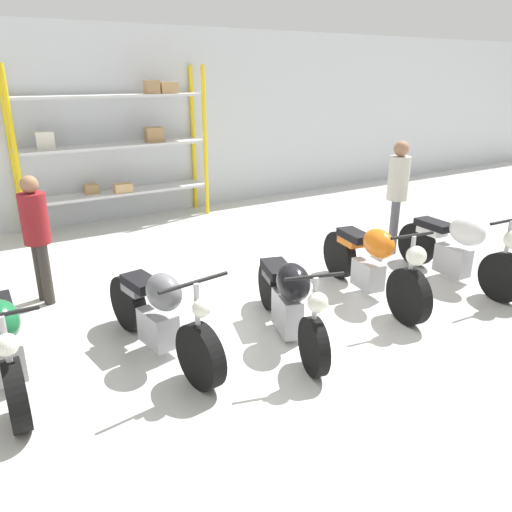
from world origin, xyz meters
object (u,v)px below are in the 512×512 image
Objects in this scene: person_browsing at (398,188)px; motorcycle_grey at (160,315)px; shelving_rack at (116,144)px; motorcycle_orange at (372,263)px; motorcycle_black at (289,298)px; motorcycle_white at (459,248)px; person_near_rack at (36,230)px; motorcycle_green at (5,344)px.

motorcycle_grey is at bearing 58.35° from person_browsing.
shelving_rack reaches higher than motorcycle_orange.
motorcycle_orange is at bearing 80.87° from person_browsing.
motorcycle_orange is 1.22× the size of person_browsing.
motorcycle_white is (2.87, 0.05, 0.03)m from motorcycle_black.
motorcycle_white reaches higher than motorcycle_black.
person_browsing reaches higher than motorcycle_black.
person_near_rack is at bearing -122.78° from shelving_rack.
person_browsing reaches higher than motorcycle_white.
person_browsing is at bearing 95.40° from motorcycle_grey.
motorcycle_white reaches higher than motorcycle_orange.
motorcycle_orange is 1.41m from motorcycle_white.
person_near_rack is (-0.78, 1.98, 0.50)m from motorcycle_grey.
motorcycle_white is at bearing 90.46° from motorcycle_orange.
motorcycle_grey is at bearing 99.81° from person_near_rack.
motorcycle_white is 1.20× the size of person_browsing.
person_browsing is 1.10× the size of person_near_rack.
shelving_rack is 6.21m from motorcycle_white.
motorcycle_white is 1.49m from person_browsing.
motorcycle_grey is 0.96× the size of motorcycle_orange.
motorcycle_black is 0.95× the size of motorcycle_white.
motorcycle_white is at bearing 127.08° from person_browsing.
motorcycle_orange is 2.04m from person_browsing.
motorcycle_black is 3.19m from person_near_rack.
person_near_rack is at bearing 162.02° from motorcycle_green.
motorcycle_green reaches higher than motorcycle_black.
motorcycle_green is (-2.57, -4.78, -1.07)m from shelving_rack.
motorcycle_green is 5.87m from person_browsing.
motorcycle_green is 5.62m from motorcycle_white.
person_browsing is at bearing 175.78° from motorcycle_white.
shelving_rack is 1.77× the size of motorcycle_green.
motorcycle_green is 0.95× the size of motorcycle_grey.
motorcycle_green is at bearing -107.20° from motorcycle_grey.
motorcycle_orange is (1.48, 0.27, 0.02)m from motorcycle_black.
person_near_rack is (0.62, 1.76, 0.51)m from motorcycle_green.
motorcycle_orange is at bearing 86.88° from motorcycle_green.
person_near_rack is at bearing -111.21° from motorcycle_white.
person_browsing is at bearing 131.32° from motorcycle_black.
person_browsing is (0.19, 1.37, 0.56)m from motorcycle_white.
person_browsing reaches higher than motorcycle_orange.
motorcycle_black is (2.72, -0.60, 0.03)m from motorcycle_green.
shelving_rack is 1.74× the size of motorcycle_black.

